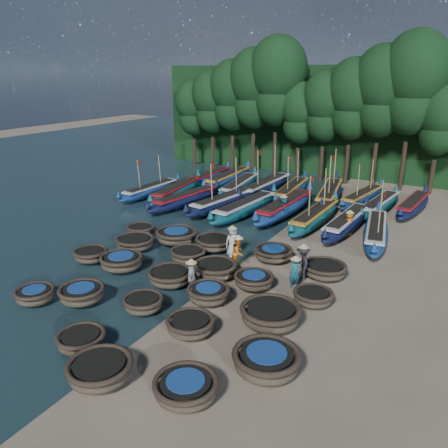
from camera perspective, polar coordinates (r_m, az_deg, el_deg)
The scene contains 61 objects.
ground at distance 22.71m, azimuth 1.74°, elevation -5.31°, with size 120.00×120.00×0.00m, color gray.
foliage_wall at distance 43.05m, azimuth 17.23°, elevation 12.57°, with size 40.00×3.00×10.00m, color black.
coracle_2 at distance 16.98m, azimuth -18.15°, elevation -14.19°, with size 2.15×2.15×0.64m.
coracle_3 at distance 15.30m, azimuth -15.89°, elevation -17.85°, with size 2.37×2.37×0.72m.
coracle_4 at distance 14.20m, azimuth -5.03°, elevation -20.52°, with size 2.40×2.40×0.67m.
coracle_5 at distance 20.69m, azimuth -23.46°, elevation -8.46°, with size 1.77×1.77×0.65m.
coracle_6 at distance 20.00m, azimuth -18.09°, elevation -8.62°, with size 2.08×2.08×0.72m.
coracle_7 at distance 18.69m, azimuth -10.53°, elevation -10.12°, with size 2.01×2.01×0.66m.
coracle_8 at distance 17.03m, azimuth -4.43°, elevation -12.99°, with size 2.22×2.22×0.67m.
coracle_9 at distance 15.11m, azimuth 5.56°, elevation -17.33°, with size 2.32×2.32×0.82m.
coracle_10 at distance 23.93m, azimuth -17.02°, elevation -3.85°, with size 1.95×1.95×0.68m.
coracle_11 at distance 22.56m, azimuth -13.26°, elevation -4.77°, with size 2.19×2.19×0.78m.
coracle_12 at distance 20.67m, azimuth -7.06°, elevation -6.80°, with size 2.38×2.38×0.73m.
coracle_13 at distance 19.04m, azimuth -2.06°, elevation -9.04°, with size 2.19×2.19×0.73m.
coracle_14 at distance 17.51m, azimuth 6.08°, elevation -11.69°, with size 2.88×2.88×0.84m.
coracle_15 at distance 24.96m, azimuth -11.56°, elevation -2.36°, with size 2.42×2.42×0.71m.
coracle_16 at distance 22.85m, azimuth -4.73°, elevation -4.04°, with size 2.14×2.14×0.74m.
coracle_17 at distance 21.14m, azimuth -1.15°, elevation -5.91°, with size 2.17×2.17×0.79m.
coracle_18 at distance 20.26m, azimuth 3.90°, elevation -7.31°, with size 1.89×1.89×0.68m.
coracle_19 at distance 19.26m, azimuth 11.54°, elevation -9.28°, with size 1.96×1.96×0.65m.
coracle_20 at distance 26.90m, azimuth -10.83°, elevation -0.77°, with size 1.93×1.93×0.65m.
coracle_21 at distance 25.39m, azimuth -6.23°, elevation -1.53°, with size 2.86×2.86×0.81m.
coracle_22 at distance 24.40m, azimuth -1.27°, elevation -2.45°, with size 2.25×2.25×0.72m.
coracle_23 at distance 23.16m, azimuth 6.44°, elevation -3.81°, with size 2.51×2.51×0.71m.
coracle_24 at distance 21.76m, azimuth 13.01°, elevation -5.81°, with size 2.13×2.13×0.70m.
long_boat_0 at distance 35.40m, azimuth -9.52°, elevation 4.41°, with size 1.60×7.37×3.13m.
long_boat_1 at distance 34.60m, azimuth -6.18°, elevation 4.35°, with size 2.74×8.48×1.51m.
long_boat_2 at distance 32.43m, azimuth -5.06°, elevation 3.28°, with size 2.39×7.86×1.39m.
long_boat_3 at distance 31.51m, azimuth 0.07°, elevation 2.95°, with size 2.71×8.38×3.60m.
long_boat_4 at distance 30.21m, azimuth 2.82°, elevation 2.20°, with size 2.22×8.44×1.49m.
long_boat_5 at distance 30.43m, azimuth 7.99°, elevation 2.23°, with size 2.01×8.99×1.58m.
long_boat_6 at distance 28.88m, azimuth 11.83°, elevation 0.97°, with size 1.69×8.36×3.55m.
long_boat_7 at distance 28.31m, azimuth 15.78°, elevation 0.23°, with size 1.91×8.18×1.44m.
long_boat_8 at distance 27.15m, azimuth 19.21°, elevation -0.97°, with size 2.73×7.92×3.41m.
long_boat_9 at distance 39.39m, azimuth -1.90°, elevation 6.20°, with size 1.46×7.48×1.32m.
long_boat_10 at distance 38.40m, azimuth 0.52°, elevation 5.98°, with size 1.78×8.68×1.53m.
long_boat_11 at distance 35.95m, azimuth 2.03°, elevation 5.00°, with size 2.52×8.27×1.47m.
long_boat_12 at distance 35.78m, azimuth 5.48°, elevation 4.93°, with size 1.94×8.99×3.82m.
long_boat_13 at distance 34.93m, azimuth 8.80°, elevation 4.35°, with size 2.15×8.25×3.52m.
long_boat_14 at distance 34.25m, azimuth 13.60°, elevation 3.83°, with size 3.09×8.98×3.87m.
long_boat_15 at distance 34.49m, azimuth 17.66°, elevation 3.39°, with size 2.52×7.56×3.25m.
long_boat_16 at distance 32.80m, azimuth 19.65°, elevation 2.37°, with size 2.24×7.68×1.36m.
long_boat_17 at distance 33.71m, azimuth 23.49°, elevation 2.31°, with size 2.07×7.62×1.35m.
fisherman_0 at distance 23.41m, azimuth 1.10°, elevation -2.18°, with size 0.90×0.96×1.84m.
fisherman_1 at distance 20.30m, azimuth 9.26°, elevation -5.99°, with size 0.65×0.62×1.70m.
fisherman_2 at distance 21.97m, azimuth 1.85°, elevation -3.63°, with size 0.74×0.89×1.89m.
fisherman_3 at distance 21.07m, azimuth 10.23°, elevation -4.94°, with size 1.15×1.31×1.96m.
fisherman_4 at distance 19.68m, azimuth -4.27°, elevation -6.71°, with size 0.66×0.98×1.74m.
fisherman_5 at distance 29.43m, azimuth 7.76°, elevation 2.17°, with size 1.05×1.61×1.86m.
fisherman_6 at distance 27.35m, azimuth 16.02°, elevation 0.18°, with size 0.52×0.76×1.73m.
tree_0 at distance 46.19m, azimuth -4.06°, elevation 14.98°, with size 3.68×3.68×8.68m.
tree_1 at distance 44.90m, azimuth -1.55°, elevation 15.76°, with size 4.09×4.09×9.65m.
tree_2 at distance 43.70m, azimuth 1.13°, elevation 16.55°, with size 4.51×4.51×10.63m.
tree_3 at distance 42.61m, azimuth 3.97°, elevation 17.34°, with size 4.92×4.92×11.60m.
tree_4 at distance 41.63m, azimuth 6.98°, elevation 18.13°, with size 5.34×5.34×12.58m.
tree_5 at distance 40.91m, azimuth 9.87°, elevation 14.19°, with size 3.68×3.68×8.68m.
tree_6 at distance 40.12m, azimuth 13.10°, elevation 14.85°, with size 4.09×4.09×9.65m.
tree_7 at distance 39.45m, azimuth 16.47°, elevation 15.49°, with size 4.51×4.51×10.63m.
tree_8 at distance 38.92m, azimuth 19.97°, elevation 16.10°, with size 4.92×4.92×11.60m.
tree_9 at distance 38.54m, azimuth 23.57°, elevation 16.66°, with size 5.34×5.34×12.58m.
tree_10 at distance 38.46m, azimuth 26.47°, elevation 12.18°, with size 3.68×3.68×8.68m.
Camera 1 is at (9.72, -18.20, 9.48)m, focal length 35.00 mm.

